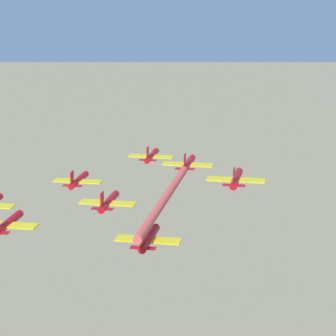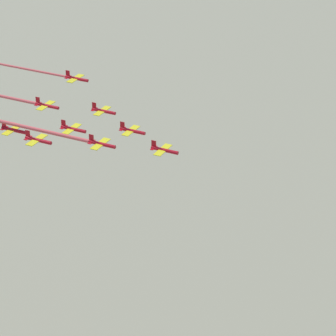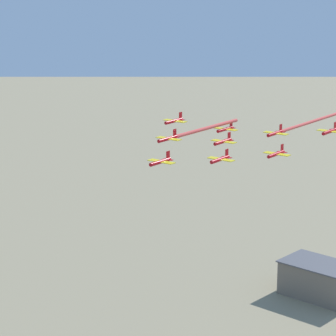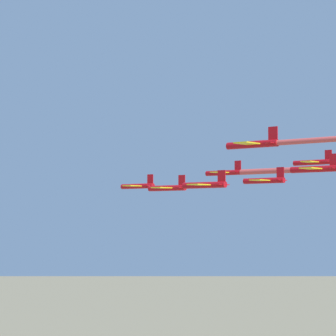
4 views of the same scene
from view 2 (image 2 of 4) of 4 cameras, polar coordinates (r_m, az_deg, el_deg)
jet_0 at (r=209.45m, az=-0.32°, el=1.31°), size 7.45×7.86×2.62m
jet_1 at (r=222.31m, az=-2.63°, el=2.69°), size 7.45×7.86×2.62m
jet_2 at (r=207.97m, az=-4.82°, el=1.73°), size 7.45×7.86×2.62m
jet_3 at (r=235.27m, az=-4.70°, el=4.11°), size 7.45×7.86×2.62m
jet_4 at (r=222.02m, az=-6.86°, el=2.81°), size 7.45×7.86×2.62m
jet_5 at (r=208.08m, az=-9.35°, el=2.00°), size 7.45×7.86×2.62m
jet_6 at (r=246.81m, az=-6.61°, el=6.40°), size 7.45×7.86×2.62m
jet_7 at (r=235.11m, az=-8.72°, el=4.45°), size 7.45×7.86×2.62m
jet_8 at (r=223.31m, az=-11.07°, el=2.70°), size 7.45×7.86×2.62m
smoke_trail_2 at (r=217.38m, az=-9.10°, el=2.68°), size 3.69×30.29×0.99m
smoke_trail_6 at (r=261.45m, az=-11.64°, el=7.26°), size 4.83×46.29×0.70m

